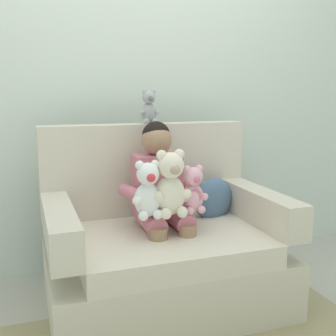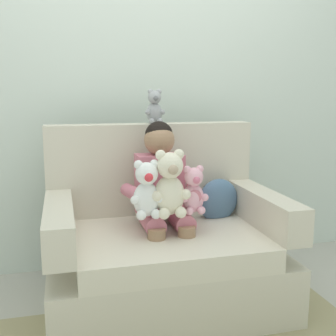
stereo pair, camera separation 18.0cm
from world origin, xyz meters
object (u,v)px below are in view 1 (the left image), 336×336
object	(u,v)px
plush_grey_on_backrest	(149,108)
plush_cream	(171,185)
throw_pillow	(213,199)
seated_child	(161,189)
plush_white	(148,191)
plush_pink	(193,190)
armchair	(162,249)

from	to	relation	value
plush_grey_on_backrest	plush_cream	bearing A→B (deg)	-81.40
throw_pillow	seated_child	bearing A→B (deg)	-165.27
plush_grey_on_backrest	plush_white	bearing A→B (deg)	-96.07
plush_white	throw_pillow	xyz separation A→B (m)	(0.49, 0.25, -0.15)
plush_pink	plush_grey_on_backrest	distance (m)	0.62
armchair	plush_cream	distance (m)	0.42
plush_white	throw_pillow	distance (m)	0.57
seated_child	throw_pillow	bearing A→B (deg)	12.04
plush_cream	armchair	bearing A→B (deg)	112.37
seated_child	plush_pink	size ratio (longest dim) A/B	3.24
armchair	plush_pink	world-z (taller)	armchair
armchair	plush_white	xyz separation A→B (m)	(-0.12, -0.14, 0.37)
throw_pillow	plush_cream	bearing A→B (deg)	-144.52
plush_grey_on_backrest	throw_pillow	distance (m)	0.67
seated_child	plush_grey_on_backrest	bearing A→B (deg)	83.27
armchair	plush_pink	xyz separation A→B (m)	(0.13, -0.13, 0.35)
armchair	throw_pillow	xyz separation A→B (m)	(0.37, 0.11, 0.23)
seated_child	plush_grey_on_backrest	xyz separation A→B (m)	(0.02, 0.29, 0.43)
throw_pillow	plush_grey_on_backrest	bearing A→B (deg)	149.95
seated_child	plush_pink	world-z (taller)	seated_child
plush_pink	plush_grey_on_backrest	xyz separation A→B (m)	(-0.11, 0.44, 0.42)
plush_pink	plush_cream	world-z (taller)	plush_cream
armchair	plush_white	bearing A→B (deg)	-130.36
plush_cream	seated_child	bearing A→B (deg)	111.25
plush_cream	plush_pink	bearing A→B (deg)	30.36
plush_white	plush_grey_on_backrest	world-z (taller)	plush_grey_on_backrest
seated_child	plush_white	distance (m)	0.20
armchair	plush_grey_on_backrest	xyz separation A→B (m)	(0.02, 0.31, 0.77)
plush_cream	throw_pillow	bearing A→B (deg)	57.60
seated_child	plush_white	xyz separation A→B (m)	(-0.12, -0.16, 0.04)
plush_white	plush_grey_on_backrest	distance (m)	0.62
plush_pink	plush_cream	distance (m)	0.14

